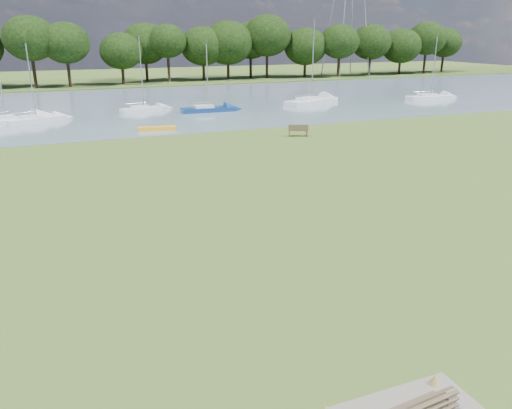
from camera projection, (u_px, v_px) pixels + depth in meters
name	position (u px, v px, depth m)	size (l,w,h in m)	color
ground	(218.00, 226.00, 23.15)	(220.00, 220.00, 0.00)	olive
river	(110.00, 107.00, 59.93)	(220.00, 40.00, 0.10)	slate
far_bank	(90.00, 84.00, 86.21)	(220.00, 20.00, 0.40)	#4C6626
riverbank_bench	(298.00, 130.00, 42.79)	(1.78, 1.12, 1.06)	brown
kayak	(157.00, 128.00, 45.37)	(3.38, 0.79, 0.34)	yellow
tree_line	(125.00, 44.00, 82.66)	(153.35, 9.39, 11.37)	black
sailboat_1	(35.00, 118.00, 49.30)	(5.82, 3.40, 7.47)	white
sailboat_2	(430.00, 96.00, 66.31)	(6.73, 2.06, 7.89)	white
sailboat_4	(208.00, 108.00, 55.87)	(6.05, 1.87, 7.26)	navy
sailboat_6	(143.00, 108.00, 56.26)	(5.58, 2.79, 8.14)	white
sailboat_7	(311.00, 100.00, 62.37)	(8.33, 5.27, 10.08)	white
sailboat_8	(5.00, 119.00, 48.07)	(8.47, 5.00, 9.29)	white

